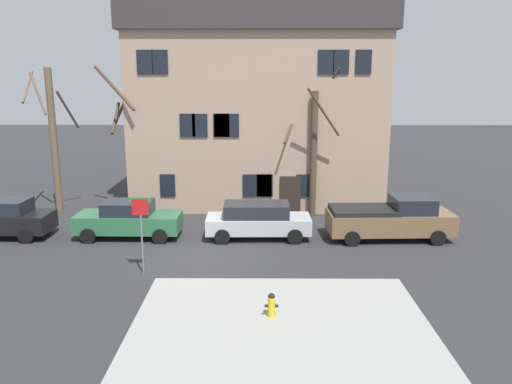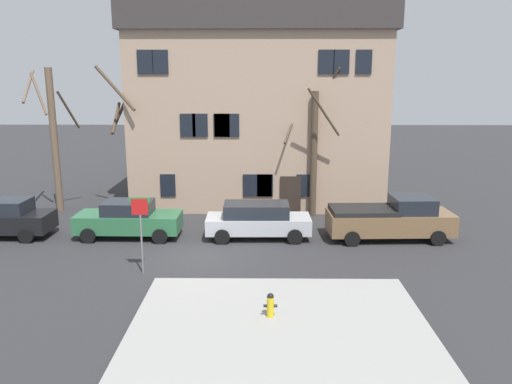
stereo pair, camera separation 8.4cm
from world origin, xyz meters
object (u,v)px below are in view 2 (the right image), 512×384
object	(u,v)px
tree_bare_end	(345,141)
bicycle_leaning	(146,203)
building_main	(258,104)
car_silver_wagon	(258,220)
street_sign_pole	(140,221)
tree_bare_near	(53,136)
car_green_sedan	(129,219)
fire_hydrant	(270,305)
tree_bare_far	(314,149)
pickup_truck_brown	(391,219)
tree_bare_mid	(130,142)

from	to	relation	value
tree_bare_end	bicycle_leaning	world-z (taller)	tree_bare_end
building_main	car_silver_wagon	xyz separation A→B (m)	(0.05, -8.39, -4.81)
street_sign_pole	car_silver_wagon	bearing A→B (deg)	45.51
tree_bare_near	car_green_sedan	bearing A→B (deg)	-42.82
fire_hydrant	tree_bare_near	bearing A→B (deg)	131.81
tree_bare_far	pickup_truck_brown	size ratio (longest dim) A/B	1.37
car_green_sedan	car_silver_wagon	xyz separation A→B (m)	(5.94, -0.07, 0.01)
car_silver_wagon	tree_bare_end	bearing A→B (deg)	47.83
tree_bare_near	fire_hydrant	xyz separation A→B (m)	(11.52, -12.87, -3.63)
building_main	car_silver_wagon	distance (m)	9.67
fire_hydrant	tree_bare_end	bearing A→B (deg)	72.10
tree_bare_near	tree_bare_far	size ratio (longest dim) A/B	1.00
car_green_sedan	fire_hydrant	bearing A→B (deg)	-51.81
tree_bare_mid	street_sign_pole	world-z (taller)	tree_bare_mid
tree_bare_far	tree_bare_near	bearing A→B (deg)	176.14
tree_bare_far	building_main	bearing A→B (deg)	123.05
tree_bare_end	tree_bare_mid	bearing A→B (deg)	-179.56
building_main	street_sign_pole	world-z (taller)	building_main
tree_bare_far	car_green_sedan	bearing A→B (deg)	-156.66
tree_bare_far	pickup_truck_brown	bearing A→B (deg)	-50.93
building_main	street_sign_pole	distance (m)	13.92
building_main	street_sign_pole	bearing A→B (deg)	-108.38
pickup_truck_brown	bicycle_leaning	distance (m)	13.37
tree_bare_near	car_silver_wagon	world-z (taller)	tree_bare_near
tree_bare_end	bicycle_leaning	xyz separation A→B (m)	(-11.04, -0.23, -3.50)
car_silver_wagon	fire_hydrant	world-z (taller)	car_silver_wagon
pickup_truck_brown	tree_bare_end	bearing A→B (deg)	104.06
tree_bare_mid	car_silver_wagon	bearing A→B (deg)	-36.23
building_main	tree_bare_mid	size ratio (longest dim) A/B	1.84
pickup_truck_brown	building_main	bearing A→B (deg)	125.96
car_green_sedan	pickup_truck_brown	world-z (taller)	pickup_truck_brown
car_green_sedan	street_sign_pole	xyz separation A→B (m)	(1.65, -4.44, 1.20)
pickup_truck_brown	bicycle_leaning	size ratio (longest dim) A/B	3.38
car_green_sedan	car_silver_wagon	distance (m)	5.94
tree_bare_near	tree_bare_end	size ratio (longest dim) A/B	1.01
bicycle_leaning	car_silver_wagon	bearing A→B (deg)	-38.45
car_silver_wagon	street_sign_pole	bearing A→B (deg)	-134.49
bicycle_leaning	building_main	bearing A→B (deg)	28.41
car_silver_wagon	fire_hydrant	distance (m)	8.08
building_main	tree_bare_far	distance (m)	5.76
car_green_sedan	car_silver_wagon	world-z (taller)	car_green_sedan
building_main	bicycle_leaning	xyz separation A→B (m)	(-6.25, -3.38, -5.31)
tree_bare_mid	street_sign_pole	size ratio (longest dim) A/B	2.67
car_green_sedan	tree_bare_far	bearing A→B (deg)	23.34
fire_hydrant	bicycle_leaning	size ratio (longest dim) A/B	0.45
building_main	pickup_truck_brown	world-z (taller)	building_main
tree_bare_end	street_sign_pole	distance (m)	13.31
tree_bare_far	car_silver_wagon	xyz separation A→B (m)	(-2.88, -3.87, -2.76)
street_sign_pole	bicycle_leaning	bearing A→B (deg)	102.12
tree_bare_far	fire_hydrant	world-z (taller)	tree_bare_far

